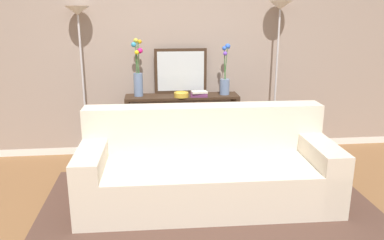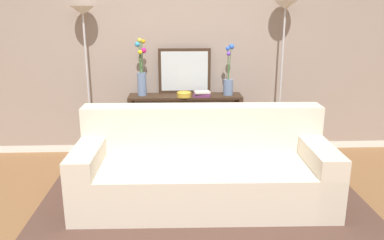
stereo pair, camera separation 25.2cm
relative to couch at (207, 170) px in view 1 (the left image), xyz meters
name	(u,v)px [view 1 (the left image)]	position (x,y,z in m)	size (l,w,h in m)	color
ground_plane	(183,232)	(-0.28, -0.56, -0.32)	(16.00, 16.00, 0.02)	brown
back_wall	(169,45)	(-0.28, 1.48, 1.07)	(12.00, 0.15, 2.76)	white
area_rug	(209,206)	(0.00, -0.17, -0.30)	(3.12, 1.93, 0.01)	#51382D
couch	(207,170)	(0.00, 0.00, 0.00)	(2.39, 1.00, 0.88)	beige
console_table	(182,115)	(-0.14, 1.19, 0.23)	(1.38, 0.32, 0.79)	#382619
floor_lamp_left	(80,41)	(-1.31, 1.22, 1.14)	(0.28, 0.28, 1.84)	silver
floor_lamp_right	(279,36)	(1.04, 1.22, 1.18)	(0.28, 0.28, 1.90)	silver
wall_mirror	(181,71)	(-0.14, 1.32, 0.76)	(0.64, 0.02, 0.55)	#382619
vase_tall_flowers	(138,76)	(-0.66, 1.22, 0.72)	(0.13, 0.13, 0.69)	#6B84AD
vase_short_flowers	(225,80)	(0.39, 1.19, 0.65)	(0.12, 0.12, 0.62)	#6B84AD
fruit_bowl	(181,95)	(-0.15, 1.10, 0.51)	(0.18, 0.18, 0.06)	gold
book_stack	(199,94)	(0.06, 1.10, 0.51)	(0.22, 0.16, 0.07)	#6B3360
book_row_under_console	(153,153)	(-0.51, 1.19, -0.25)	(0.39, 0.17, 0.13)	tan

